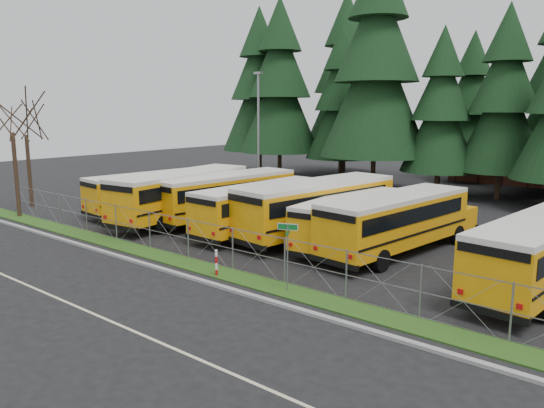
{
  "coord_description": "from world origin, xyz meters",
  "views": [
    {
      "loc": [
        15.16,
        -17.86,
        7.31
      ],
      "look_at": [
        -2.79,
        4.0,
        2.16
      ],
      "focal_mm": 35.0,
      "sensor_mm": 36.0,
      "label": 1
    }
  ],
  "objects_px": {
    "bus_6": "(400,224)",
    "street_sign": "(288,243)",
    "bus_0": "(156,193)",
    "bus_3": "(267,209)",
    "bus_4": "(322,209)",
    "bus_5": "(352,221)",
    "light_standard": "(259,130)",
    "bus_2": "(231,197)",
    "bus_1": "(186,196)",
    "striped_bollard": "(216,263)"
  },
  "relations": [
    {
      "from": "bus_0",
      "to": "bus_5",
      "type": "xyz_separation_m",
      "value": [
        15.37,
        0.92,
        -0.06
      ]
    },
    {
      "from": "striped_bollard",
      "to": "bus_3",
      "type": "bearing_deg",
      "value": 115.06
    },
    {
      "from": "bus_1",
      "to": "bus_3",
      "type": "bearing_deg",
      "value": 0.09
    },
    {
      "from": "bus_5",
      "to": "street_sign",
      "type": "distance_m",
      "value": 8.26
    },
    {
      "from": "bus_3",
      "to": "bus_6",
      "type": "height_order",
      "value": "bus_6"
    },
    {
      "from": "bus_1",
      "to": "bus_4",
      "type": "distance_m",
      "value": 9.59
    },
    {
      "from": "bus_0",
      "to": "bus_1",
      "type": "distance_m",
      "value": 3.73
    },
    {
      "from": "bus_0",
      "to": "bus_3",
      "type": "xyz_separation_m",
      "value": [
        9.94,
        0.25,
        0.04
      ]
    },
    {
      "from": "light_standard",
      "to": "bus_3",
      "type": "bearing_deg",
      "value": -47.16
    },
    {
      "from": "bus_4",
      "to": "street_sign",
      "type": "xyz_separation_m",
      "value": [
        4.11,
        -8.53,
        0.4
      ]
    },
    {
      "from": "bus_3",
      "to": "striped_bollard",
      "type": "height_order",
      "value": "bus_3"
    },
    {
      "from": "bus_3",
      "to": "street_sign",
      "type": "xyz_separation_m",
      "value": [
        7.26,
        -7.36,
        0.59
      ]
    },
    {
      "from": "bus_1",
      "to": "bus_6",
      "type": "xyz_separation_m",
      "value": [
        14.35,
        1.63,
        -0.11
      ]
    },
    {
      "from": "street_sign",
      "to": "bus_6",
      "type": "bearing_deg",
      "value": 84.2
    },
    {
      "from": "bus_4",
      "to": "bus_5",
      "type": "height_order",
      "value": "bus_4"
    },
    {
      "from": "bus_6",
      "to": "street_sign",
      "type": "distance_m",
      "value": 8.32
    },
    {
      "from": "street_sign",
      "to": "striped_bollard",
      "type": "relative_size",
      "value": 2.34
    },
    {
      "from": "bus_2",
      "to": "bus_3",
      "type": "relative_size",
      "value": 1.06
    },
    {
      "from": "bus_5",
      "to": "bus_6",
      "type": "height_order",
      "value": "bus_6"
    },
    {
      "from": "bus_2",
      "to": "bus_4",
      "type": "distance_m",
      "value": 7.15
    },
    {
      "from": "bus_3",
      "to": "bus_5",
      "type": "relative_size",
      "value": 1.07
    },
    {
      "from": "bus_1",
      "to": "bus_5",
      "type": "distance_m",
      "value": 11.76
    },
    {
      "from": "bus_1",
      "to": "street_sign",
      "type": "bearing_deg",
      "value": -32.7
    },
    {
      "from": "bus_2",
      "to": "striped_bollard",
      "type": "xyz_separation_m",
      "value": [
        7.63,
        -8.94,
        -0.94
      ]
    },
    {
      "from": "bus_4",
      "to": "street_sign",
      "type": "bearing_deg",
      "value": -56.48
    },
    {
      "from": "striped_bollard",
      "to": "bus_2",
      "type": "bearing_deg",
      "value": 130.47
    },
    {
      "from": "bus_6",
      "to": "bus_5",
      "type": "bearing_deg",
      "value": -168.34
    },
    {
      "from": "bus_0",
      "to": "light_standard",
      "type": "relative_size",
      "value": 1.06
    },
    {
      "from": "bus_3",
      "to": "striped_bollard",
      "type": "distance_m",
      "value": 8.61
    },
    {
      "from": "bus_2",
      "to": "bus_5",
      "type": "xyz_separation_m",
      "value": [
        9.43,
        -0.52,
        -0.19
      ]
    },
    {
      "from": "bus_2",
      "to": "light_standard",
      "type": "relative_size",
      "value": 1.16
    },
    {
      "from": "street_sign",
      "to": "bus_1",
      "type": "bearing_deg",
      "value": 153.87
    },
    {
      "from": "bus_4",
      "to": "bus_5",
      "type": "xyz_separation_m",
      "value": [
        2.28,
        -0.51,
        -0.28
      ]
    },
    {
      "from": "bus_5",
      "to": "bus_3",
      "type": "bearing_deg",
      "value": -178.11
    },
    {
      "from": "bus_3",
      "to": "bus_2",
      "type": "bearing_deg",
      "value": 165.56
    },
    {
      "from": "striped_bollard",
      "to": "light_standard",
      "type": "distance_m",
      "value": 21.75
    },
    {
      "from": "bus_3",
      "to": "bus_1",
      "type": "bearing_deg",
      "value": -171.29
    },
    {
      "from": "bus_1",
      "to": "striped_bollard",
      "type": "bearing_deg",
      "value": -42.01
    },
    {
      "from": "bus_4",
      "to": "light_standard",
      "type": "bearing_deg",
      "value": 153.0
    },
    {
      "from": "bus_2",
      "to": "bus_5",
      "type": "bearing_deg",
      "value": 3.08
    },
    {
      "from": "striped_bollard",
      "to": "light_standard",
      "type": "xyz_separation_m",
      "value": [
        -12.38,
        17.2,
        4.9
      ]
    },
    {
      "from": "bus_3",
      "to": "street_sign",
      "type": "relative_size",
      "value": 3.93
    },
    {
      "from": "bus_4",
      "to": "light_standard",
      "type": "xyz_separation_m",
      "value": [
        -11.9,
        8.27,
        3.87
      ]
    },
    {
      "from": "bus_1",
      "to": "bus_2",
      "type": "bearing_deg",
      "value": 33.84
    },
    {
      "from": "bus_5",
      "to": "striped_bollard",
      "type": "xyz_separation_m",
      "value": [
        -1.79,
        -8.43,
        -0.75
      ]
    },
    {
      "from": "bus_0",
      "to": "street_sign",
      "type": "relative_size",
      "value": 3.83
    },
    {
      "from": "bus_2",
      "to": "bus_4",
      "type": "bearing_deg",
      "value": 6.15
    },
    {
      "from": "bus_0",
      "to": "bus_5",
      "type": "height_order",
      "value": "bus_0"
    },
    {
      "from": "light_standard",
      "to": "street_sign",
      "type": "bearing_deg",
      "value": -46.37
    },
    {
      "from": "bus_1",
      "to": "light_standard",
      "type": "height_order",
      "value": "light_standard"
    }
  ]
}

